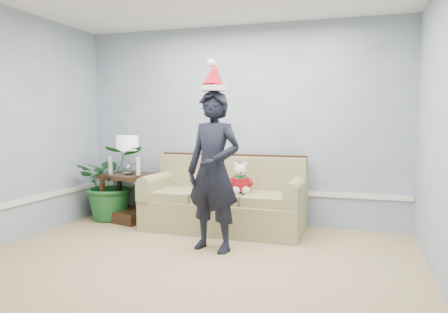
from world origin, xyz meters
TOP-DOWN VIEW (x-y plane):
  - room_shell at (0.00, 0.00)m, footprint 4.54×5.04m
  - wainscot_trim at (-1.18, 1.18)m, footprint 4.49×4.99m
  - sofa at (-0.08, 2.07)m, footprint 2.06×0.92m
  - side_table at (-1.51, 2.11)m, footprint 0.83×0.76m
  - table_lamp at (-1.50, 2.08)m, footprint 0.30×0.30m
  - candle_pair at (-1.53, 2.03)m, footprint 0.50×0.06m
  - houseplant at (-1.77, 2.12)m, footprint 1.26×1.22m
  - man at (0.08, 1.14)m, footprint 0.71×0.55m
  - santa_hat at (0.08, 1.16)m, footprint 0.29×0.33m
  - teddy_bear at (0.15, 1.96)m, footprint 0.31×0.31m

SIDE VIEW (x-z plane):
  - side_table at x=-1.51m, z-range -0.07..0.59m
  - sofa at x=-0.08m, z-range -0.14..0.82m
  - wainscot_trim at x=-1.18m, z-range 0.42..0.48m
  - houseplant at x=-1.77m, z-range 0.00..1.07m
  - teddy_bear at x=0.15m, z-range 0.45..0.84m
  - candle_pair at x=-1.53m, z-range 0.66..0.90m
  - man at x=0.08m, z-range 0.00..1.74m
  - table_lamp at x=-1.50m, z-range 0.81..1.35m
  - room_shell at x=0.00m, z-range -0.02..2.72m
  - santa_hat at x=0.08m, z-range 1.70..2.04m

